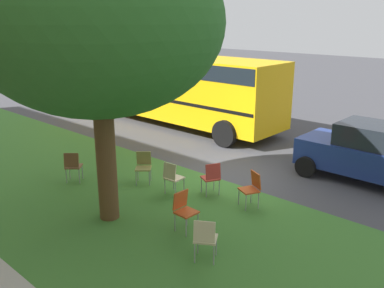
{
  "coord_description": "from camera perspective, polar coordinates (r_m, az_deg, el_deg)",
  "views": [
    {
      "loc": [
        -6.8,
        8.87,
        4.42
      ],
      "look_at": [
        0.71,
        0.6,
        0.99
      ],
      "focal_mm": 38.82,
      "sensor_mm": 36.0,
      "label": 1
    }
  ],
  "objects": [
    {
      "name": "chair_0",
      "position": [
        10.65,
        2.69,
        -4.43
      ],
      "size": [
        0.56,
        0.56,
        0.88
      ],
      "color": "#B7332D",
      "rests_on": "ground"
    },
    {
      "name": "school_bus",
      "position": [
        17.93,
        -3.1,
        8.51
      ],
      "size": [
        10.4,
        2.8,
        2.88
      ],
      "color": "yellow",
      "rests_on": "ground"
    },
    {
      "name": "grass_verge",
      "position": [
        9.9,
        -7.19,
        -9.58
      ],
      "size": [
        48.0,
        6.0,
        0.01
      ],
      "primitive_type": "cube",
      "color": "#3D752D",
      "rests_on": "ground"
    },
    {
      "name": "parked_car",
      "position": [
        12.45,
        23.25,
        -1.09
      ],
      "size": [
        3.7,
        1.92,
        1.65
      ],
      "color": "navy",
      "rests_on": "ground"
    },
    {
      "name": "ground",
      "position": [
        12.02,
        4.46,
        -4.56
      ],
      "size": [
        80.0,
        80.0,
        0.0
      ],
      "primitive_type": "plane",
      "color": "#424247"
    },
    {
      "name": "chair_3",
      "position": [
        11.52,
        -6.68,
        -2.85
      ],
      "size": [
        0.59,
        0.59,
        0.88
      ],
      "color": "olive",
      "rests_on": "ground"
    },
    {
      "name": "chair_1",
      "position": [
        11.92,
        -16.06,
        -2.73
      ],
      "size": [
        0.59,
        0.59,
        0.88
      ],
      "color": "brown",
      "rests_on": "ground"
    },
    {
      "name": "chair_2",
      "position": [
        10.67,
        -2.7,
        -4.4
      ],
      "size": [
        0.44,
        0.45,
        0.88
      ],
      "color": "beige",
      "rests_on": "ground"
    },
    {
      "name": "chair_4",
      "position": [
        10.11,
        8.2,
        -5.81
      ],
      "size": [
        0.55,
        0.56,
        0.88
      ],
      "color": "#C64C1E",
      "rests_on": "ground"
    },
    {
      "name": "chair_5",
      "position": [
        8.95,
        -1.11,
        -8.78
      ],
      "size": [
        0.44,
        0.44,
        0.88
      ],
      "color": "#C64C1E",
      "rests_on": "ground"
    },
    {
      "name": "chair_6",
      "position": [
        7.88,
        1.82,
        -12.62
      ],
      "size": [
        0.57,
        0.57,
        0.88
      ],
      "color": "beige",
      "rests_on": "ground"
    },
    {
      "name": "street_tree",
      "position": [
        8.85,
        -12.86,
        15.83
      ],
      "size": [
        5.15,
        5.15,
        6.21
      ],
      "color": "brown",
      "rests_on": "ground"
    }
  ]
}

